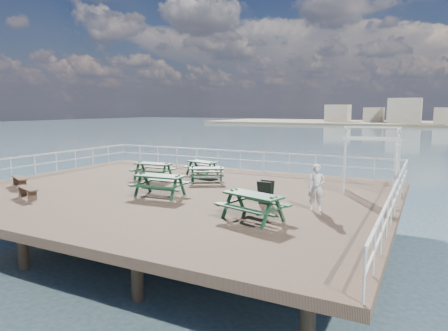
% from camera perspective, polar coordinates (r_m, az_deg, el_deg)
% --- Properties ---
extents(ground, '(18.00, 14.00, 0.30)m').
position_cam_1_polar(ground, '(17.48, -7.25, -4.02)').
color(ground, brown).
rests_on(ground, ground).
extents(sea_backdrop, '(300.00, 300.00, 9.20)m').
position_cam_1_polar(sea_backdrop, '(148.21, 28.50, 5.64)').
color(sea_backdrop, '#3D5766').
rests_on(sea_backdrop, ground).
extents(railing, '(17.77, 13.76, 1.10)m').
position_cam_1_polar(railing, '(19.48, -3.20, 0.34)').
color(railing, silver).
rests_on(railing, ground).
extents(picnic_table_a, '(1.98, 1.65, 0.91)m').
position_cam_1_polar(picnic_table_a, '(20.35, -10.09, -0.27)').
color(picnic_table_a, '#143720').
rests_on(picnic_table_a, ground).
extents(picnic_table_b, '(1.98, 1.74, 0.83)m').
position_cam_1_polar(picnic_table_b, '(21.29, -3.12, 0.08)').
color(picnic_table_b, '#143720').
rests_on(picnic_table_b, ground).
extents(picnic_table_c, '(2.07, 1.94, 0.80)m').
position_cam_1_polar(picnic_table_c, '(19.13, -2.48, -0.89)').
color(picnic_table_c, '#143720').
rests_on(picnic_table_c, ground).
extents(picnic_table_d, '(2.11, 1.75, 0.97)m').
position_cam_1_polar(picnic_table_d, '(16.32, -9.16, -2.18)').
color(picnic_table_d, '#143720').
rests_on(picnic_table_d, ground).
extents(picnic_table_e, '(2.32, 2.06, 0.95)m').
position_cam_1_polar(picnic_table_e, '(12.74, 4.15, -5.08)').
color(picnic_table_e, '#143720').
rests_on(picnic_table_e, ground).
extents(flat_bench_near, '(1.53, 0.95, 0.44)m').
position_cam_1_polar(flat_bench_near, '(20.29, -27.19, -1.80)').
color(flat_bench_near, brown).
rests_on(flat_bench_near, ground).
extents(flat_bench_far, '(1.49, 0.79, 0.42)m').
position_cam_1_polar(flat_bench_far, '(17.59, -26.28, -3.20)').
color(flat_bench_far, brown).
rests_on(flat_bench_far, ground).
extents(trellis_arbor, '(2.41, 1.57, 2.78)m').
position_cam_1_polar(trellis_arbor, '(17.78, 20.18, 0.28)').
color(trellis_arbor, silver).
rests_on(trellis_arbor, ground).
extents(sandwich_board, '(0.56, 0.43, 0.90)m').
position_cam_1_polar(sandwich_board, '(14.78, 5.96, -3.91)').
color(sandwich_board, black).
rests_on(sandwich_board, ground).
extents(person, '(0.63, 0.45, 1.62)m').
position_cam_1_polar(person, '(14.16, 13.06, -3.08)').
color(person, silver).
rests_on(person, ground).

